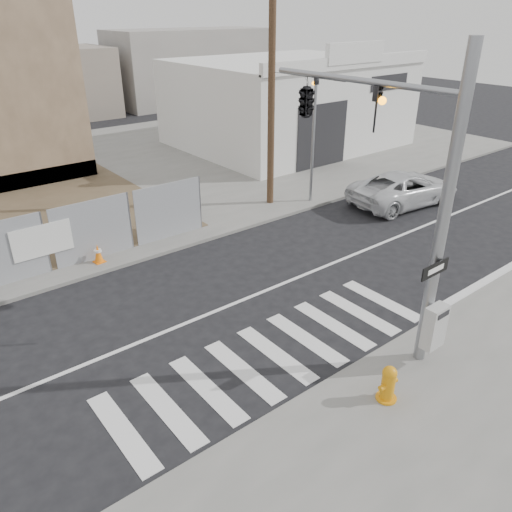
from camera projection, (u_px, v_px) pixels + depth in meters
ground at (218, 310)px, 13.88m from camera, size 100.00×100.00×0.00m
sidewalk_far at (50, 184)px, 23.67m from camera, size 50.00×20.00×0.12m
signal_pole at (348, 139)px, 11.70m from camera, size 0.96×5.87×7.00m
far_signal_pole at (314, 121)px, 20.00m from camera, size 0.16×0.20×5.60m
concrete_wall_right at (24, 114)px, 21.97m from camera, size 5.50×1.30×8.00m
auto_shop at (287, 102)px, 29.63m from camera, size 12.00×10.20×5.95m
utility_pole_right at (272, 77)px, 19.03m from camera, size 1.60×0.28×10.00m
fire_hydrant at (388, 383)px, 10.39m from camera, size 0.52×0.48×0.84m
suv at (404, 188)px, 21.14m from camera, size 5.28×2.87×1.40m
traffic_cone_d at (98, 253)px, 16.13m from camera, size 0.37×0.37×0.64m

